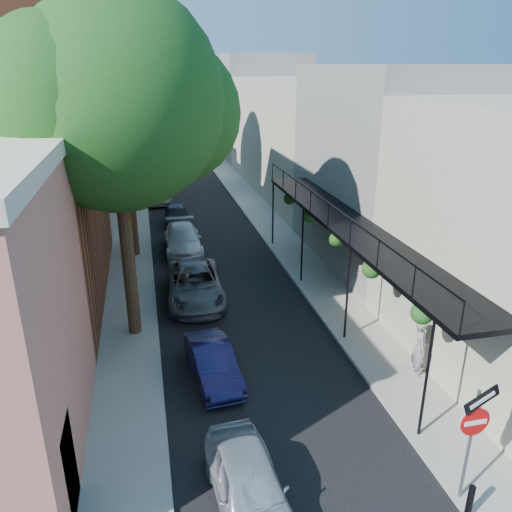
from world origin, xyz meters
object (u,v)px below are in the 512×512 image
bollard (470,501)px  pedestrian (420,348)px  oak_mid (131,110)px  parked_car_a (249,486)px  sign_post (474,426)px  oak_far (132,77)px  parked_car_d (183,239)px  parked_car_b (213,363)px  parked_car_f (158,193)px  oak_near (128,103)px  parked_car_e (176,215)px  parked_car_c (195,284)px

bollard → pedestrian: 5.19m
oak_mid → parked_car_a: 17.76m
sign_post → oak_far: size_ratio=0.25×
pedestrian → parked_car_d: bearing=46.7°
parked_car_b → parked_car_f: parked_car_f is taller
oak_near → parked_car_f: size_ratio=2.81×
parked_car_d → parked_car_f: 10.27m
oak_near → pedestrian: (7.97, -4.86, -6.82)m
parked_car_f → parked_car_a: bearing=-92.4°
parked_car_e → oak_far: bearing=116.9°
parked_car_f → oak_far: bearing=-138.1°
bollard → pedestrian: size_ratio=0.43×
oak_near → sign_post: bearing=-54.9°
bollard → parked_car_a: (-4.40, 1.30, 0.11)m
parked_car_d → parked_car_f: size_ratio=1.09×
parked_car_c → pedestrian: 9.20m
sign_post → oak_far: bearing=103.9°
parked_car_d → oak_far: bearing=102.8°
oak_mid → parked_car_d: bearing=-1.3°
parked_car_b → pedestrian: pedestrian is taller
parked_car_f → oak_mid: bearing=-100.8°
bollard → pedestrian: pedestrian is taller
parked_car_b → parked_car_e: size_ratio=0.99×
parked_car_a → parked_car_f: 26.63m
sign_post → parked_car_f: size_ratio=0.74×
parked_car_d → parked_car_a: bearing=-89.3°
oak_near → parked_car_a: 11.32m
sign_post → parked_car_e: sign_post is taller
parked_car_a → parked_car_e: 21.10m
parked_car_a → parked_car_b: (-0.08, 4.95, -0.07)m
parked_car_b → pedestrian: (6.08, -1.34, 0.50)m
parked_car_a → pedestrian: bearing=27.6°
bollard → oak_mid: 19.96m
bollard → parked_car_b: parked_car_b is taller
sign_post → parked_car_e: 22.45m
oak_mid → oak_far: oak_far is taller
parked_car_a → parked_car_b: parked_car_a is taller
parked_car_a → pedestrian: 7.01m
parked_car_d → pedestrian: pedestrian is taller
oak_near → parked_car_d: (1.97, 7.92, -7.24)m
sign_post → parked_car_d: 17.86m
oak_far → pedestrian: oak_far is taller
parked_car_a → parked_car_c: bearing=86.6°
oak_mid → sign_post: bearing=-69.1°
parked_car_f → sign_post: bearing=-83.1°
bollard → oak_near: size_ratio=0.07×
oak_far → pedestrian: (7.95, -21.86, -7.20)m
parked_car_c → parked_car_b: bearing=-88.7°
sign_post → parked_car_e: (-4.56, 21.93, -1.46)m
parked_car_a → oak_far: bearing=90.9°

